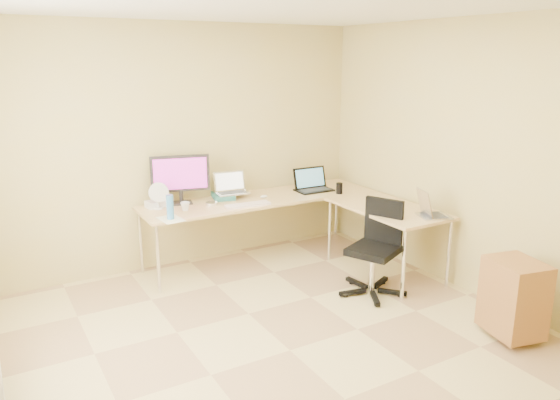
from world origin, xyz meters
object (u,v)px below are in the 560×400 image
keyboard (248,205)px  office_chair (373,245)px  desk_main (260,229)px  laptop_black (314,180)px  desk_return (386,240)px  mug (185,206)px  water_bottle (170,207)px  monitor (180,179)px  laptop_center (232,183)px  desk_fan (158,197)px  laptop_return (435,206)px  cabinet (514,297)px

keyboard → office_chair: size_ratio=0.52×
desk_main → laptop_black: laptop_black is taller
desk_return → mug: mug is taller
water_bottle → office_chair: water_bottle is taller
office_chair → monitor: bearing=106.5°
desk_main → laptop_center: (-0.27, 0.15, 0.53)m
keyboard → office_chair: (0.78, -1.11, -0.24)m
desk_main → keyboard: keyboard is taller
laptop_black → desk_fan: 1.82m
mug → laptop_center: bearing=19.3°
laptop_return → cabinet: size_ratio=0.54×
laptop_black → office_chair: bearing=-96.4°
laptop_black → keyboard: bearing=-167.1°
desk_main → desk_return: (0.98, -1.00, 0.00)m
water_bottle → laptop_return: size_ratio=0.72×
desk_main → office_chair: size_ratio=2.88×
laptop_center → office_chair: bearing=-55.7°
laptop_black → laptop_return: laptop_black is taller
mug → laptop_return: size_ratio=0.28×
monitor → keyboard: size_ratio=1.28×
office_chair → laptop_black: bearing=57.4°
laptop_center → office_chair: (0.78, -1.49, -0.40)m
keyboard → desk_fan: 0.93m
desk_return → office_chair: (-0.46, -0.34, 0.14)m
desk_fan → desk_main: bearing=10.1°
laptop_center → mug: laptop_center is taller
laptop_center → water_bottle: 0.97m
office_chair → desk_return: bearing=12.2°
laptop_black → desk_fan: bearing=176.5°
laptop_center → water_bottle: bearing=-146.0°
laptop_center → keyboard: (0.00, -0.38, -0.15)m
laptop_center → water_bottle: (-0.86, -0.44, -0.05)m
desk_return → office_chair: 0.59m
desk_main → cabinet: 2.75m
water_bottle → desk_fan: 0.42m
monitor → laptop_black: size_ratio=1.46×
cabinet → laptop_center: bearing=126.3°
desk_return → office_chair: bearing=-143.2°
monitor → laptop_black: bearing=5.1°
monitor → laptop_center: bearing=8.7°
desk_fan → monitor: bearing=32.2°
desk_return → laptop_center: (-1.24, 1.15, 0.53)m
office_chair → water_bottle: bearing=122.8°
keyboard → laptop_return: size_ratio=1.43×
laptop_black → mug: 1.59m
mug → office_chair: office_chair is taller
desk_return → office_chair: size_ratio=1.41×
cabinet → water_bottle: bearing=144.5°
desk_fan → office_chair: size_ratio=0.28×
desk_return → water_bottle: (-2.10, 0.70, 0.49)m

